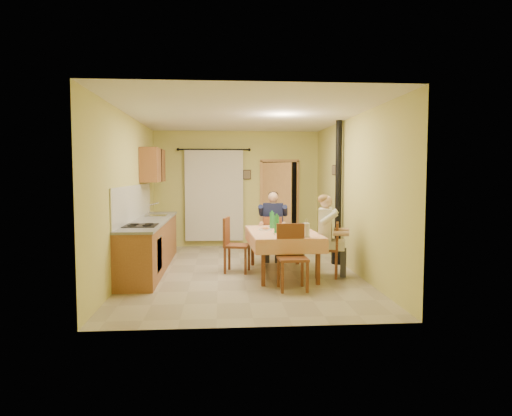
{
  "coord_description": "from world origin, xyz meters",
  "views": [
    {
      "loc": [
        -0.38,
        -8.14,
        1.77
      ],
      "look_at": [
        0.25,
        0.1,
        1.15
      ],
      "focal_mm": 32.0,
      "sensor_mm": 36.0,
      "label": 1
    }
  ],
  "objects": [
    {
      "name": "dining_table",
      "position": [
        0.69,
        -0.23,
        0.38
      ],
      "size": [
        1.22,
        1.97,
        0.76
      ],
      "rotation": [
        0.0,
        0.0,
        0.03
      ],
      "color": "#F1A97B",
      "rests_on": "ground"
    },
    {
      "name": "doorway",
      "position": [
        1.0,
        2.84,
        1.05
      ],
      "size": [
        0.96,
        0.58,
        2.15
      ],
      "color": "black",
      "rests_on": "ground"
    },
    {
      "name": "curtain",
      "position": [
        -0.55,
        2.9,
        1.26
      ],
      "size": [
        1.7,
        0.07,
        2.22
      ],
      "color": "black",
      "rests_on": "ground"
    },
    {
      "name": "chair_far",
      "position": [
        0.66,
        0.91,
        0.29
      ],
      "size": [
        0.43,
        0.43,
        0.92
      ],
      "rotation": [
        0.0,
        0.0,
        -0.17
      ],
      "color": "brown",
      "rests_on": "ground"
    },
    {
      "name": "chair_right",
      "position": [
        1.44,
        -0.52,
        0.29
      ],
      "size": [
        0.48,
        0.48,
        0.94
      ],
      "rotation": [
        0.0,
        0.0,
        1.3
      ],
      "color": "brown",
      "rests_on": "ground"
    },
    {
      "name": "stove_flue",
      "position": [
        1.9,
        0.6,
        1.02
      ],
      "size": [
        0.24,
        0.24,
        2.8
      ],
      "color": "black",
      "rests_on": "ground"
    },
    {
      "name": "man_far",
      "position": [
        0.66,
        0.92,
        0.88
      ],
      "size": [
        0.62,
        0.52,
        1.39
      ],
      "rotation": [
        0.0,
        0.0,
        -0.17
      ],
      "color": "#141938",
      "rests_on": "chair_far"
    },
    {
      "name": "picture_back",
      "position": [
        0.25,
        2.97,
        1.75
      ],
      "size": [
        0.19,
        0.03,
        0.23
      ],
      "primitive_type": "cube",
      "color": "black",
      "rests_on": "room_shell"
    },
    {
      "name": "kitchen_run",
      "position": [
        -1.71,
        0.4,
        0.48
      ],
      "size": [
        0.64,
        3.64,
        1.56
      ],
      "color": "brown",
      "rests_on": "ground"
    },
    {
      "name": "chair_near",
      "position": [
        0.7,
        -1.33,
        0.29
      ],
      "size": [
        0.45,
        0.45,
        1.0
      ],
      "rotation": [
        0.0,
        0.0,
        3.17
      ],
      "color": "brown",
      "rests_on": "ground"
    },
    {
      "name": "tableware",
      "position": [
        0.7,
        -0.33,
        0.83
      ],
      "size": [
        0.8,
        1.62,
        0.33
      ],
      "color": "white",
      "rests_on": "dining_table"
    },
    {
      "name": "room_shell",
      "position": [
        0.0,
        0.0,
        1.82
      ],
      "size": [
        4.04,
        6.04,
        2.82
      ],
      "color": "#D7D16E",
      "rests_on": "ground"
    },
    {
      "name": "man_right",
      "position": [
        1.43,
        -0.51,
        0.88
      ],
      "size": [
        0.56,
        0.64,
        1.39
      ],
      "rotation": [
        0.0,
        0.0,
        1.3
      ],
      "color": "silver",
      "rests_on": "chair_right"
    },
    {
      "name": "upper_cabinets",
      "position": [
        -1.82,
        1.7,
        1.95
      ],
      "size": [
        0.35,
        1.4,
        0.7
      ],
      "primitive_type": "cube",
      "color": "brown",
      "rests_on": "room_shell"
    },
    {
      "name": "chair_left",
      "position": [
        -0.12,
        -0.01,
        0.29
      ],
      "size": [
        0.51,
        0.51,
        0.99
      ],
      "rotation": [
        0.0,
        0.0,
        -1.8
      ],
      "color": "brown",
      "rests_on": "ground"
    },
    {
      "name": "picture_right",
      "position": [
        1.97,
        1.2,
        1.85
      ],
      "size": [
        0.03,
        0.31,
        0.21
      ],
      "primitive_type": "cube",
      "color": "brown",
      "rests_on": "room_shell"
    },
    {
      "name": "floor",
      "position": [
        0.0,
        0.0,
        0.0
      ],
      "size": [
        4.0,
        6.0,
        0.01
      ],
      "primitive_type": "cube",
      "color": "tan",
      "rests_on": "ground"
    }
  ]
}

